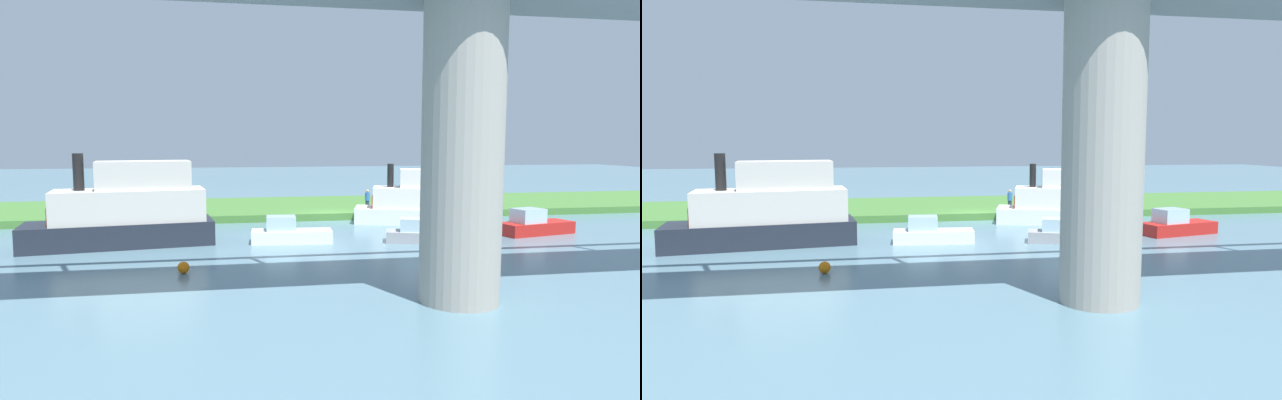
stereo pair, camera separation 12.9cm
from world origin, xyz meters
The scene contains 11 objects.
ground_plane centered at (0.00, 0.00, 0.00)m, with size 160.00×160.00×0.00m, color slate.
grassy_bank centered at (0.00, -6.00, 0.25)m, with size 80.00×12.00×0.50m, color #427533.
bridge_pylon centered at (-0.32, 19.81, 5.05)m, with size 2.72×2.72×10.11m, color #9E998E.
person_on_bank centered at (-3.17, -2.68, 1.20)m, with size 0.50×0.50×1.39m.
mooring_post centered at (-7.73, -1.92, 0.98)m, with size 0.20×0.20×0.95m, color brown.
motorboat_red centered at (-5.34, 2.12, 1.47)m, with size 8.20×4.86×3.97m.
houseboat_blue centered at (-3.02, 8.94, 0.47)m, with size 4.20×2.57×1.32m.
pontoon_yellow centered at (-10.57, 7.57, 0.55)m, with size 4.89×2.65×1.55m.
motorboat_white centered at (12.56, 6.90, 1.80)m, with size 9.87×4.46×4.87m.
riverboat_paddlewheel centered at (4.02, 7.69, 0.52)m, with size 4.47×1.95×1.45m.
marker_buoy centered at (9.24, 13.96, 0.25)m, with size 0.50×0.50×0.50m, color orange.
Camera 2 is at (7.57, 37.34, 5.50)m, focal length 31.22 mm.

